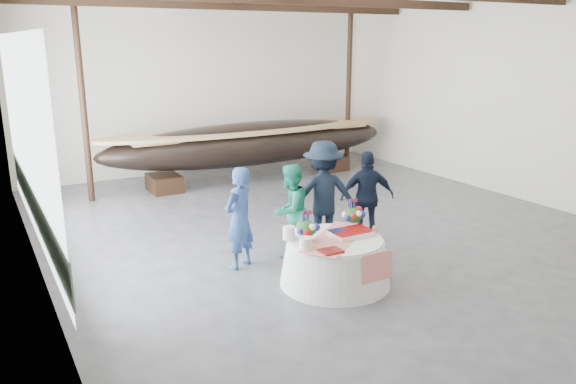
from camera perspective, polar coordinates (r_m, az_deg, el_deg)
floor at (r=10.79m, az=3.87°, el=-3.74°), size 10.00×12.00×0.01m
wall_back at (r=15.61m, az=-8.41°, el=10.46°), size 10.00×0.02×4.50m
wall_left at (r=8.60m, az=-24.98°, el=5.47°), size 0.02×12.00×4.50m
wall_right at (r=13.69m, az=22.01°, el=8.89°), size 0.02×12.00×4.50m
pavilion_structure at (r=10.85m, az=1.99°, el=17.87°), size 9.80×11.76×4.50m
open_bay at (r=9.66m, az=-24.96°, el=3.83°), size 0.03×7.00×3.20m
longboat_display at (r=14.40m, az=-3.53°, el=4.98°), size 7.94×1.59×1.49m
banquet_table at (r=8.34m, az=4.81°, el=-6.99°), size 1.63×1.63×0.70m
tabletop_items at (r=8.26m, az=4.37°, el=-3.51°), size 1.55×1.32×0.40m
guest_woman_blue at (r=8.78m, az=-4.98°, el=-2.64°), size 0.71×0.62×1.63m
guest_woman_teal at (r=9.22m, az=0.21°, el=-1.92°), size 0.93×0.84×1.56m
guest_man_left at (r=9.59m, az=3.57°, el=-0.31°), size 1.36×1.04×1.87m
guest_man_right at (r=10.02m, az=8.06°, el=-0.48°), size 1.03×0.75×1.63m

